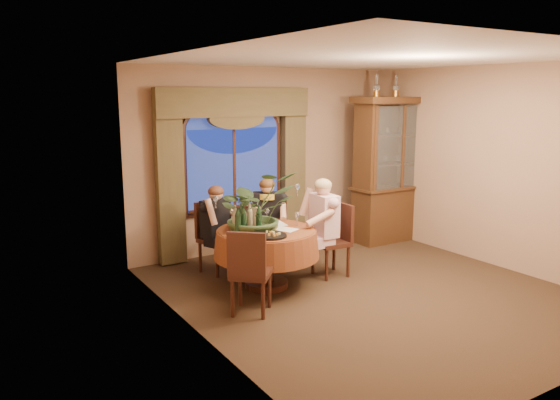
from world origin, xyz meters
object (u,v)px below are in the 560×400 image
china_cabinet (393,170)px  person_pink (324,228)px  wine_bottle_0 (241,217)px  olive_bowl (271,227)px  oil_lamp_center (396,86)px  wine_bottle_1 (259,219)px  oil_lamp_right (414,86)px  oil_lamp_left (377,86)px  wine_bottle_3 (238,221)px  wine_bottle_5 (243,219)px  person_scarf (267,223)px  wine_bottle_2 (235,219)px  centerpiece_plant (255,180)px  stoneware_vase (256,218)px  dining_table (266,258)px  chair_back (218,238)px  person_back (216,230)px  chair_front_left (251,271)px  chair_back_right (272,232)px  wine_bottle_4 (250,217)px  chair_right (331,241)px

china_cabinet → person_pink: china_cabinet is taller
wine_bottle_0 → olive_bowl: bearing=-31.8°
oil_lamp_center → person_pink: bearing=-155.5°
wine_bottle_1 → oil_lamp_right: bearing=15.4°
oil_lamp_left → olive_bowl: bearing=-159.3°
wine_bottle_3 → wine_bottle_5: same height
oil_lamp_right → person_scarf: (-2.93, -0.20, -1.89)m
wine_bottle_1 → wine_bottle_2: bearing=145.9°
china_cabinet → centerpiece_plant: 3.16m
stoneware_vase → wine_bottle_3: (-0.32, -0.13, 0.03)m
person_scarf → wine_bottle_1: 1.00m
dining_table → china_cabinet: china_cabinet is taller
oil_lamp_right → chair_back: size_ratio=0.35×
person_back → wine_bottle_0: (0.04, -0.66, 0.31)m
chair_front_left → chair_back: bearing=121.0°
dining_table → person_pink: (0.84, -0.07, 0.29)m
person_back → person_scarf: size_ratio=0.96×
chair_back → oil_lamp_left: bearing=164.0°
chair_front_left → person_pink: size_ratio=0.72×
dining_table → oil_lamp_left: bearing=19.5°
chair_front_left → person_scarf: 1.65m
china_cabinet → oil_lamp_right: 1.41m
wine_bottle_0 → oil_lamp_center: bearing=13.1°
chair_back_right → wine_bottle_5: wine_bottle_5 is taller
olive_bowl → wine_bottle_2: 0.47m
wine_bottle_0 → wine_bottle_5: size_ratio=1.00×
wine_bottle_1 → wine_bottle_2: same height
chair_back_right → olive_bowl: size_ratio=5.57×
chair_back → wine_bottle_3: size_ratio=2.91×
dining_table → wine_bottle_2: (-0.38, 0.09, 0.54)m
oil_lamp_left → centerpiece_plant: oil_lamp_left is taller
chair_back_right → olive_bowl: bearing=93.8°
centerpiece_plant → wine_bottle_1: bearing=-104.1°
oil_lamp_center → stoneware_vase: oil_lamp_center is taller
stoneware_vase → wine_bottle_0: size_ratio=0.84×
oil_lamp_center → centerpiece_plant: size_ratio=0.31×
chair_back_right → person_back: 0.85m
chair_back_right → wine_bottle_4: size_ratio=2.91×
person_scarf → wine_bottle_5: size_ratio=3.84×
oil_lamp_center → person_scarf: 3.15m
china_cabinet → wine_bottle_1: (-3.09, -0.96, -0.26)m
stoneware_vase → wine_bottle_5: 0.23m
oil_lamp_left → chair_right: 2.76m
stoneware_vase → olive_bowl: stoneware_vase is taller
oil_lamp_left → person_pink: 2.70m
china_cabinet → chair_front_left: size_ratio=2.45×
china_cabinet → chair_back_right: 2.52m
dining_table → person_back: 0.90m
stoneware_vase → wine_bottle_1: wine_bottle_1 is taller
dining_table → person_pink: person_pink is taller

